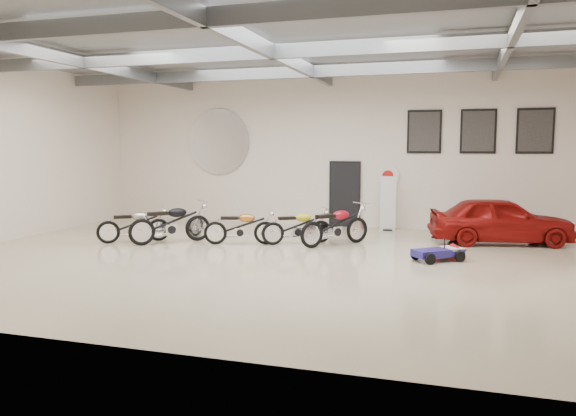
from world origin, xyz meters
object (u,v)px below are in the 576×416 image
(motorcycle_silver, at_px, (134,224))
(motorcycle_red, at_px, (335,224))
(go_kart, at_px, (442,249))
(vintage_car, at_px, (500,220))
(motorcycle_black, at_px, (170,222))
(motorcycle_yellow, at_px, (297,226))
(motorcycle_gold, at_px, (240,226))
(banner_stand, at_px, (388,203))

(motorcycle_silver, height_order, motorcycle_red, motorcycle_red)
(go_kart, relative_size, vintage_car, 0.38)
(motorcycle_black, distance_m, go_kart, 7.21)
(motorcycle_yellow, xyz_separation_m, go_kart, (3.85, -1.15, -0.24))
(motorcycle_gold, bearing_deg, motorcycle_yellow, 2.34)
(motorcycle_red, bearing_deg, motorcycle_silver, 142.16)
(motorcycle_black, relative_size, motorcycle_red, 1.03)
(motorcycle_black, xyz_separation_m, motorcycle_gold, (1.91, 0.38, -0.08))
(motorcycle_silver, xyz_separation_m, motorcycle_gold, (2.95, 0.54, 0.00))
(motorcycle_black, xyz_separation_m, motorcycle_red, (4.38, 0.99, -0.02))
(motorcycle_gold, bearing_deg, motorcycle_red, -3.61)
(motorcycle_black, height_order, motorcycle_red, motorcycle_black)
(banner_stand, xyz_separation_m, motorcycle_silver, (-6.45, -4.29, -0.38))
(motorcycle_black, relative_size, go_kart, 1.55)
(go_kart, bearing_deg, motorcycle_gold, 135.09)
(motorcycle_gold, xyz_separation_m, motorcycle_red, (2.48, 0.62, 0.06))
(motorcycle_black, distance_m, motorcycle_red, 4.49)
(motorcycle_gold, xyz_separation_m, go_kart, (5.29, -0.62, -0.24))
(motorcycle_gold, height_order, motorcycle_yellow, motorcycle_gold)
(motorcycle_yellow, relative_size, motorcycle_red, 0.89)
(motorcycle_black, bearing_deg, banner_stand, -8.53)
(motorcycle_yellow, relative_size, vintage_car, 0.51)
(motorcycle_silver, xyz_separation_m, vintage_car, (9.68, 2.79, 0.14))
(motorcycle_silver, distance_m, motorcycle_black, 1.06)
(banner_stand, relative_size, motorcycle_silver, 0.92)
(motorcycle_gold, height_order, go_kart, motorcycle_gold)
(motorcycle_yellow, xyz_separation_m, vintage_car, (5.28, 1.73, 0.14))
(motorcycle_yellow, relative_size, go_kart, 1.33)
(motorcycle_yellow, xyz_separation_m, motorcycle_red, (1.03, 0.09, 0.06))
(banner_stand, bearing_deg, motorcycle_black, -146.89)
(motorcycle_red, bearing_deg, vintage_car, -28.70)
(motorcycle_yellow, bearing_deg, vintage_car, -14.23)
(motorcycle_black, distance_m, vintage_car, 9.02)
(banner_stand, height_order, motorcycle_silver, banner_stand)
(vintage_car, bearing_deg, motorcycle_red, 99.81)
(motorcycle_black, relative_size, motorcycle_yellow, 1.16)
(banner_stand, bearing_deg, motorcycle_yellow, -126.71)
(vintage_car, bearing_deg, banner_stand, 53.78)
(motorcycle_red, bearing_deg, motorcycle_yellow, 135.32)
(motorcycle_red, bearing_deg, motorcycle_gold, 144.15)
(motorcycle_silver, relative_size, go_kart, 1.34)
(motorcycle_black, distance_m, motorcycle_yellow, 3.47)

